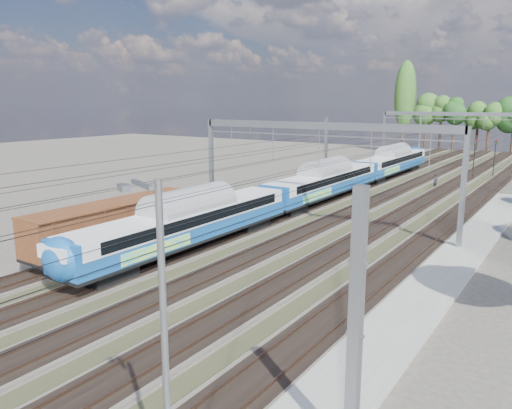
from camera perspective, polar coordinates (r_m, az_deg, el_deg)
The scene contains 11 objects.
track_bed at distance 56.55m, azimuth 13.90°, elevation 0.59°, with size 21.00×130.00×0.34m.
platform at distance 30.03m, azimuth 18.99°, elevation -9.46°, with size 3.00×70.00×0.30m, color gray.
catenary at distance 62.89m, azimuth 16.90°, elevation 7.31°, with size 25.65×130.00×9.00m.
tree_belt at distance 104.25m, azimuth 26.80°, elevation 9.03°, with size 39.13×101.44×11.71m.
poplar at distance 110.43m, azimuth 16.69°, elevation 11.86°, with size 4.40×4.40×19.04m.
emu_train at distance 53.47m, azimuth 7.72°, elevation 3.00°, with size 3.11×65.73×4.55m.
freight_boxcar at distance 37.13m, azimuth -15.78°, elevation -2.01°, with size 2.83×13.64×3.52m.
worker at distance 66.29m, azimuth 19.82°, elevation 2.53°, with size 0.66×0.43×1.80m, color black.
signal_near at distance 75.17m, azimuth 23.69°, elevation 5.21°, with size 0.37×0.34×5.44m.
signal_far at distance 78.83m, azimuth 25.64°, elevation 5.27°, with size 0.36×0.33×5.37m.
lamp_post at distance 12.91m, azimuth -10.68°, elevation -15.18°, with size 1.50×0.61×8.93m.
Camera 1 is at (18.70, -7.32, 10.66)m, focal length 35.00 mm.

